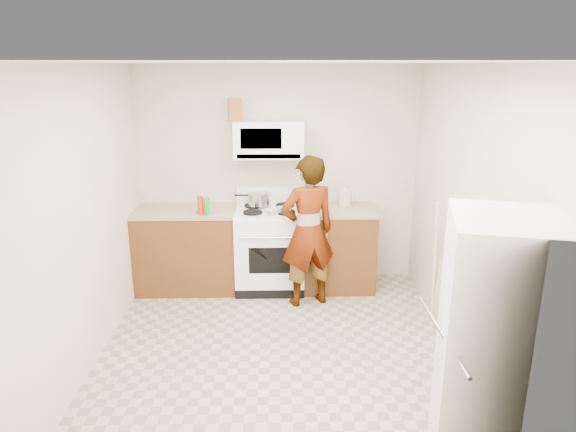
{
  "coord_description": "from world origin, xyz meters",
  "views": [
    {
      "loc": [
        -0.02,
        -4.03,
        2.48
      ],
      "look_at": [
        0.09,
        0.55,
        1.13
      ],
      "focal_mm": 32.0,
      "sensor_mm": 36.0,
      "label": 1
    }
  ],
  "objects_px": {
    "microwave": "(269,139)",
    "fridge": "(502,358)",
    "gas_range": "(270,247)",
    "saucepan": "(259,199)",
    "person": "(308,232)",
    "kettle": "(345,198)"
  },
  "relations": [
    {
      "from": "microwave",
      "to": "fridge",
      "type": "bearing_deg",
      "value": -65.62
    },
    {
      "from": "gas_range",
      "to": "saucepan",
      "type": "xyz_separation_m",
      "value": [
        -0.12,
        0.12,
        0.54
      ]
    },
    {
      "from": "person",
      "to": "fridge",
      "type": "height_order",
      "value": "fridge"
    },
    {
      "from": "person",
      "to": "saucepan",
      "type": "xyz_separation_m",
      "value": [
        -0.53,
        0.56,
        0.21
      ]
    },
    {
      "from": "fridge",
      "to": "saucepan",
      "type": "height_order",
      "value": "fridge"
    },
    {
      "from": "kettle",
      "to": "saucepan",
      "type": "distance_m",
      "value": 0.99
    },
    {
      "from": "microwave",
      "to": "saucepan",
      "type": "bearing_deg",
      "value": -178.13
    },
    {
      "from": "person",
      "to": "kettle",
      "type": "distance_m",
      "value": 0.8
    },
    {
      "from": "microwave",
      "to": "saucepan",
      "type": "xyz_separation_m",
      "value": [
        -0.12,
        -0.0,
        -0.68
      ]
    },
    {
      "from": "kettle",
      "to": "fridge",
      "type": "bearing_deg",
      "value": -100.94
    },
    {
      "from": "microwave",
      "to": "person",
      "type": "height_order",
      "value": "microwave"
    },
    {
      "from": "gas_range",
      "to": "kettle",
      "type": "height_order",
      "value": "gas_range"
    },
    {
      "from": "gas_range",
      "to": "fridge",
      "type": "height_order",
      "value": "fridge"
    },
    {
      "from": "kettle",
      "to": "gas_range",
      "type": "bearing_deg",
      "value": 171.64
    },
    {
      "from": "person",
      "to": "saucepan",
      "type": "bearing_deg",
      "value": -64.7
    },
    {
      "from": "gas_range",
      "to": "microwave",
      "type": "distance_m",
      "value": 1.22
    },
    {
      "from": "saucepan",
      "to": "microwave",
      "type": "bearing_deg",
      "value": 1.87
    },
    {
      "from": "fridge",
      "to": "kettle",
      "type": "distance_m",
      "value": 3.16
    },
    {
      "from": "kettle",
      "to": "saucepan",
      "type": "relative_size",
      "value": 0.65
    },
    {
      "from": "saucepan",
      "to": "gas_range",
      "type": "bearing_deg",
      "value": -45.74
    },
    {
      "from": "person",
      "to": "kettle",
      "type": "bearing_deg",
      "value": -144.84
    },
    {
      "from": "kettle",
      "to": "saucepan",
      "type": "height_order",
      "value": "kettle"
    }
  ]
}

